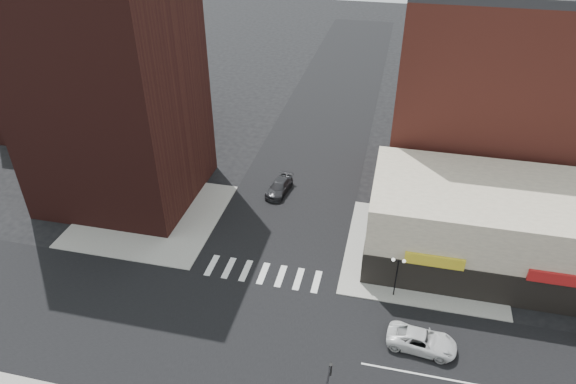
# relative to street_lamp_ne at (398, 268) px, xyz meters

# --- Properties ---
(ground) EXTENTS (240.00, 240.00, 0.00)m
(ground) POSITION_rel_street_lamp_ne_xyz_m (-12.00, -8.00, -3.29)
(ground) COLOR black
(ground) RESTS_ON ground
(road_ew) EXTENTS (200.00, 14.00, 0.02)m
(road_ew) POSITION_rel_street_lamp_ne_xyz_m (-12.00, -8.00, -3.28)
(road_ew) COLOR black
(road_ew) RESTS_ON ground
(road_ns) EXTENTS (14.00, 200.00, 0.02)m
(road_ns) POSITION_rel_street_lamp_ne_xyz_m (-12.00, -8.00, -3.28)
(road_ns) COLOR black
(road_ns) RESTS_ON ground
(sidewalk_nw) EXTENTS (15.00, 15.00, 0.12)m
(sidewalk_nw) POSITION_rel_street_lamp_ne_xyz_m (-26.50, 6.50, -3.23)
(sidewalk_nw) COLOR gray
(sidewalk_nw) RESTS_ON ground
(sidewalk_ne) EXTENTS (15.00, 15.00, 0.12)m
(sidewalk_ne) POSITION_rel_street_lamp_ne_xyz_m (2.50, 6.50, -3.23)
(sidewalk_ne) COLOR gray
(sidewalk_ne) RESTS_ON ground
(building_nw) EXTENTS (16.00, 15.00, 25.00)m
(building_nw) POSITION_rel_street_lamp_ne_xyz_m (-31.00, 10.50, 9.21)
(building_nw) COLOR black
(building_nw) RESTS_ON ground
(building_nw_low) EXTENTS (20.00, 18.00, 12.00)m
(building_nw_low) POSITION_rel_street_lamp_ne_xyz_m (-44.00, 26.00, 2.71)
(building_nw_low) COLOR black
(building_nw_low) RESTS_ON ground
(building_ne_midrise) EXTENTS (18.00, 15.00, 22.00)m
(building_ne_midrise) POSITION_rel_street_lamp_ne_xyz_m (7.00, 21.50, 7.71)
(building_ne_midrise) COLOR maroon
(building_ne_midrise) RESTS_ON ground
(building_ne_row) EXTENTS (24.20, 12.20, 8.00)m
(building_ne_row) POSITION_rel_street_lamp_ne_xyz_m (9.00, 7.00, 0.01)
(building_ne_row) COLOR beige
(building_ne_row) RESTS_ON ground
(street_lamp_ne) EXTENTS (1.22, 0.32, 4.16)m
(street_lamp_ne) POSITION_rel_street_lamp_ne_xyz_m (0.00, 0.00, 0.00)
(street_lamp_ne) COLOR black
(street_lamp_ne) RESTS_ON sidewalk_ne
(white_suv) EXTENTS (5.72, 3.10, 1.52)m
(white_suv) POSITION_rel_street_lamp_ne_xyz_m (2.44, -5.33, -2.53)
(white_suv) COLOR silver
(white_suv) RESTS_ON ground
(dark_sedan_north) EXTENTS (2.72, 5.27, 1.46)m
(dark_sedan_north) POSITION_rel_street_lamp_ne_xyz_m (-13.95, 14.11, -2.56)
(dark_sedan_north) COLOR black
(dark_sedan_north) RESTS_ON ground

